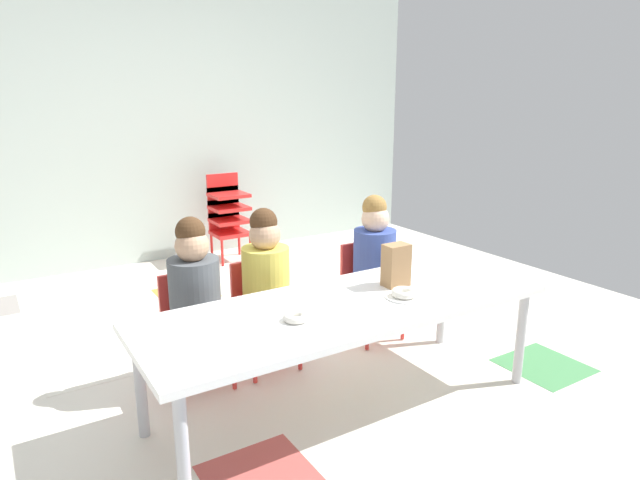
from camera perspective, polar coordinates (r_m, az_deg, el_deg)
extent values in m
cube|color=silver|center=(3.30, -5.98, -12.62)|extent=(5.76, 4.82, 0.02)
cube|color=orange|center=(4.45, -13.73, -5.36)|extent=(0.43, 0.43, 0.00)
cube|color=#478C51|center=(3.48, 22.22, -11.97)|extent=(0.43, 0.43, 0.00)
cube|color=#B24C47|center=(2.44, -6.12, -23.35)|extent=(0.43, 0.43, 0.00)
cube|color=silver|center=(3.46, -23.30, -12.26)|extent=(0.43, 0.43, 0.00)
cube|color=#B2C1B7|center=(5.21, -18.46, 11.96)|extent=(5.76, 0.10, 2.62)
cube|color=white|center=(2.63, 2.89, -6.86)|extent=(2.00, 0.70, 0.04)
cylinder|color=#B2B2B7|center=(2.17, -14.07, -20.82)|extent=(0.05, 0.05, 0.52)
cylinder|color=#B2B2B7|center=(3.14, 20.12, -9.53)|extent=(0.05, 0.05, 0.52)
cylinder|color=#B2B2B7|center=(2.65, -18.18, -14.04)|extent=(0.05, 0.05, 0.52)
cylinder|color=#B2B2B7|center=(3.49, 12.57, -6.45)|extent=(0.05, 0.05, 0.52)
cube|color=red|center=(2.96, -12.61, -9.55)|extent=(0.32, 0.30, 0.03)
cube|color=red|center=(3.04, -13.73, -5.93)|extent=(0.29, 0.02, 0.30)
cylinder|color=#4C5156|center=(2.88, -12.86, -5.56)|extent=(0.34, 0.34, 0.38)
sphere|color=tan|center=(2.80, -13.16, -0.57)|extent=(0.17, 0.17, 0.17)
sphere|color=#472D19|center=(2.80, -13.32, 0.87)|extent=(0.15, 0.15, 0.15)
cylinder|color=red|center=(2.88, -14.23, -13.74)|extent=(0.02, 0.02, 0.28)
cylinder|color=red|center=(2.96, -8.96, -12.60)|extent=(0.02, 0.02, 0.28)
cylinder|color=red|center=(3.10, -15.76, -11.67)|extent=(0.02, 0.02, 0.28)
cylinder|color=red|center=(3.18, -10.85, -10.68)|extent=(0.02, 0.02, 0.28)
cube|color=red|center=(3.10, -5.59, -8.10)|extent=(0.32, 0.30, 0.03)
cube|color=red|center=(3.17, -6.88, -4.69)|extent=(0.29, 0.02, 0.30)
cylinder|color=#D8C64C|center=(3.02, -5.70, -4.26)|extent=(0.29, 0.29, 0.38)
sphere|color=tan|center=(2.95, -5.83, 0.52)|extent=(0.17, 0.17, 0.17)
sphere|color=#472D19|center=(2.94, -5.97, 1.88)|extent=(0.15, 0.15, 0.15)
cylinder|color=red|center=(3.00, -6.82, -12.10)|extent=(0.02, 0.02, 0.28)
cylinder|color=red|center=(3.12, -2.09, -10.93)|extent=(0.02, 0.02, 0.28)
cylinder|color=red|center=(3.22, -8.84, -10.25)|extent=(0.02, 0.02, 0.28)
cylinder|color=red|center=(3.33, -4.36, -9.25)|extent=(0.02, 0.02, 0.28)
cube|color=red|center=(3.47, 5.57, -5.54)|extent=(0.32, 0.30, 0.03)
cube|color=red|center=(3.54, 4.15, -2.55)|extent=(0.29, 0.02, 0.30)
cylinder|color=#384C99|center=(3.40, 5.66, -2.06)|extent=(0.27, 0.27, 0.38)
sphere|color=beige|center=(3.34, 5.77, 2.21)|extent=(0.17, 0.17, 0.17)
sphere|color=olive|center=(3.33, 5.68, 3.42)|extent=(0.15, 0.15, 0.15)
cylinder|color=red|center=(3.36, 4.95, -9.05)|extent=(0.02, 0.02, 0.28)
cylinder|color=red|center=(3.52, 8.64, -7.99)|extent=(0.02, 0.02, 0.28)
cylinder|color=red|center=(3.55, 2.41, -7.62)|extent=(0.02, 0.02, 0.28)
cylinder|color=red|center=(3.70, 6.01, -6.71)|extent=(0.02, 0.02, 0.28)
cube|color=red|center=(5.16, -9.29, 0.70)|extent=(0.32, 0.30, 0.03)
cube|color=red|center=(5.27, -9.93, 1.97)|extent=(0.30, 0.02, 0.18)
cube|color=red|center=(5.13, -9.35, 2.00)|extent=(0.32, 0.30, 0.03)
cube|color=red|center=(5.24, -9.99, 3.25)|extent=(0.30, 0.02, 0.18)
cube|color=red|center=(5.11, -9.41, 3.31)|extent=(0.32, 0.30, 0.03)
cube|color=red|center=(5.22, -10.05, 4.54)|extent=(0.30, 0.02, 0.18)
cube|color=red|center=(5.09, -9.46, 4.64)|extent=(0.32, 0.30, 0.03)
cube|color=red|center=(5.20, -10.11, 5.84)|extent=(0.30, 0.02, 0.18)
cylinder|color=red|center=(5.03, -10.12, -1.25)|extent=(0.02, 0.02, 0.26)
cylinder|color=red|center=(5.13, -7.23, -0.80)|extent=(0.02, 0.02, 0.26)
cylinder|color=red|center=(5.26, -11.19, -0.58)|extent=(0.02, 0.02, 0.26)
cylinder|color=red|center=(5.36, -8.40, -0.16)|extent=(0.02, 0.02, 0.26)
cube|color=#9E754C|center=(2.83, 7.91, -2.60)|extent=(0.13, 0.09, 0.22)
cylinder|color=white|center=(2.70, 8.72, -5.89)|extent=(0.18, 0.18, 0.01)
torus|color=white|center=(2.69, 8.74, -5.44)|extent=(0.13, 0.13, 0.04)
torus|color=white|center=(2.41, -2.52, -8.01)|extent=(0.11, 0.11, 0.03)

